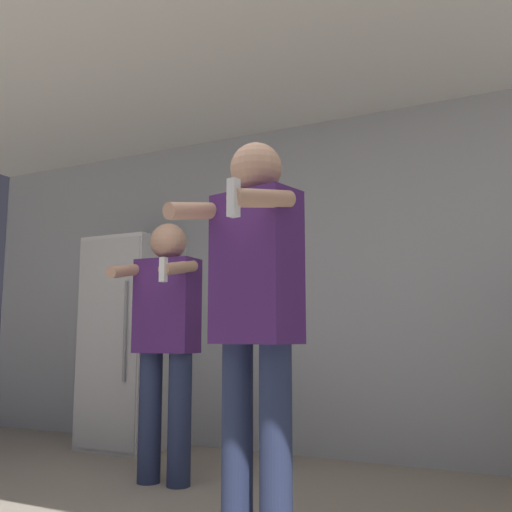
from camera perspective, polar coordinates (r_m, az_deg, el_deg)
The scene contains 5 objects.
wall_back at distance 4.36m, azimuth 7.15°, elevation -2.76°, with size 7.00×0.06×2.55m.
ceiling_slab at distance 3.51m, azimuth -1.27°, elevation 20.86°, with size 7.00×3.22×0.05m.
refrigerator at distance 4.82m, azimuth -12.34°, elevation -8.34°, with size 0.62×0.65×1.68m.
person_woman_foreground at distance 2.36m, azimuth -0.11°, elevation -5.40°, with size 0.48×0.53×1.70m.
person_man_side at distance 3.60m, azimuth -8.99°, elevation -7.60°, with size 0.45×0.46×1.59m.
Camera 1 is at (1.43, -1.37, 0.87)m, focal length 40.00 mm.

